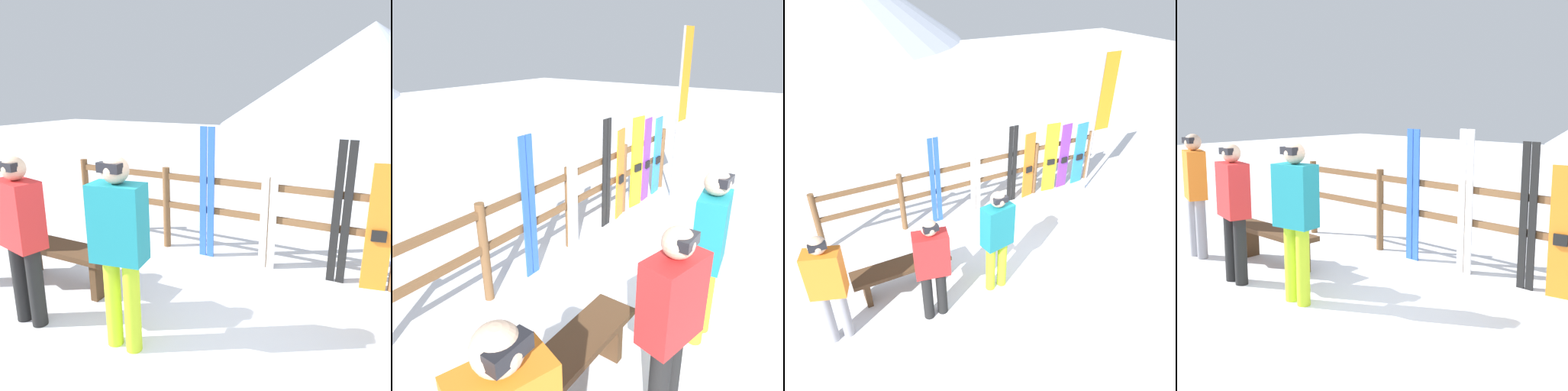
% 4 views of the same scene
% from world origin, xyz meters
% --- Properties ---
extents(ground_plane, '(40.00, 40.00, 0.00)m').
position_xyz_m(ground_plane, '(0.00, 0.00, 0.00)').
color(ground_plane, white).
extents(mountain_backdrop, '(18.00, 18.00, 6.00)m').
position_xyz_m(mountain_backdrop, '(0.00, 23.99, 3.00)').
color(mountain_backdrop, '#B2BCD1').
rests_on(mountain_backdrop, ground).
extents(fence, '(5.77, 0.10, 1.12)m').
position_xyz_m(fence, '(0.00, 1.99, 0.67)').
color(fence, brown).
rests_on(fence, ground).
extents(bench, '(1.43, 0.36, 0.47)m').
position_xyz_m(bench, '(-1.90, 0.52, 0.35)').
color(bench, '#4C331E').
rests_on(bench, ground).
extents(person_teal, '(0.46, 0.30, 1.65)m').
position_xyz_m(person_teal, '(-0.65, -0.06, 0.96)').
color(person_teal, '#B7D826').
rests_on(person_teal, ground).
extents(person_red, '(0.48, 0.33, 1.58)m').
position_xyz_m(person_red, '(-1.65, -0.15, 0.91)').
color(person_red, black).
rests_on(person_red, ground).
extents(ski_pair_blue, '(0.20, 0.02, 1.69)m').
position_xyz_m(ski_pair_blue, '(-0.79, 1.93, 0.85)').
color(ski_pair_blue, blue).
rests_on(ski_pair_blue, ground).
extents(ski_pair_white, '(0.20, 0.02, 1.72)m').
position_xyz_m(ski_pair_white, '(0.02, 1.93, 0.86)').
color(ski_pair_white, white).
rests_on(ski_pair_white, ground).
extents(ski_pair_black, '(0.20, 0.02, 1.62)m').
position_xyz_m(ski_pair_black, '(0.83, 1.93, 0.81)').
color(ski_pair_black, black).
rests_on(ski_pair_black, ground).
extents(snowboard_orange, '(0.27, 0.09, 1.40)m').
position_xyz_m(snowboard_orange, '(1.22, 1.93, 0.70)').
color(snowboard_orange, orange).
rests_on(snowboard_orange, ground).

